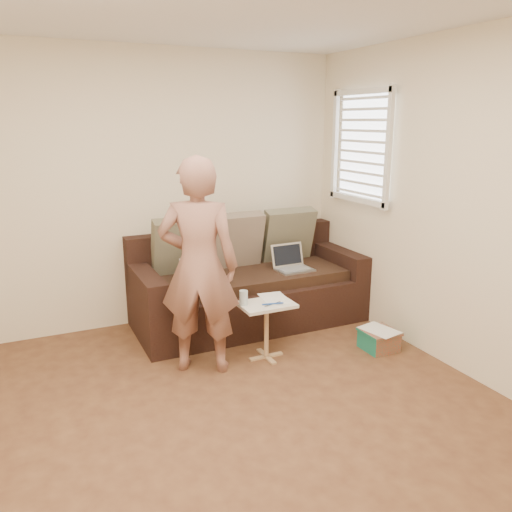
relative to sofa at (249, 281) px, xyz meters
name	(u,v)px	position (x,y,z in m)	size (l,w,h in m)	color
floor	(234,443)	(-0.90, -1.77, -0.42)	(4.50, 4.50, 0.00)	#4C2B1C
wall_back	(141,191)	(-0.90, 0.48, 0.87)	(4.00, 4.00, 0.00)	beige
wall_right	(490,213)	(1.10, -1.77, 0.87)	(4.50, 4.50, 0.00)	beige
window_blinds	(362,147)	(1.05, -0.27, 1.28)	(0.12, 0.88, 1.08)	white
sofa	(249,281)	(0.00, 0.00, 0.00)	(2.20, 0.95, 0.85)	black
pillow_left	(181,246)	(-0.60, 0.23, 0.37)	(0.55, 0.14, 0.55)	brown
pillow_mid	(235,241)	(-0.05, 0.22, 0.37)	(0.55, 0.14, 0.55)	#796556
pillow_right	(288,235)	(0.55, 0.24, 0.37)	(0.55, 0.14, 0.55)	brown
laptop_silver	(295,271)	(0.42, -0.15, 0.10)	(0.35, 0.25, 0.23)	#B7BABC
laptop_white	(200,283)	(-0.55, -0.13, 0.10)	(0.30, 0.21, 0.21)	white
person	(199,266)	(-0.75, -0.73, 0.43)	(0.62, 0.42, 1.71)	#92524F
side_table	(266,331)	(-0.19, -0.78, -0.18)	(0.44, 0.31, 0.49)	silver
drinking_glass	(244,298)	(-0.38, -0.74, 0.12)	(0.07, 0.07, 0.12)	silver
scissors	(273,304)	(-0.17, -0.84, 0.07)	(0.18, 0.10, 0.02)	silver
paper_on_table	(274,298)	(-0.09, -0.71, 0.06)	(0.21, 0.30, 0.00)	white
striped_box	(379,340)	(0.77, -1.05, -0.33)	(0.29, 0.29, 0.18)	red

